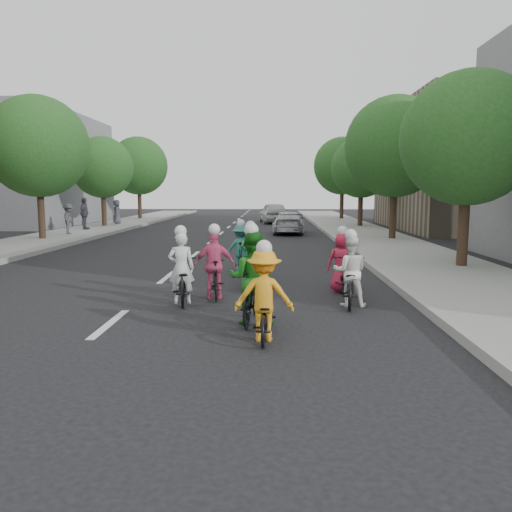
{
  "coord_description": "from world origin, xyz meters",
  "views": [
    {
      "loc": [
        2.97,
        -8.79,
        2.41
      ],
      "look_at": [
        2.62,
        2.05,
        1.0
      ],
      "focal_mm": 35.0,
      "sensor_mm": 36.0,
      "label": 1
    }
  ],
  "objects_px": {
    "cyclist_2": "(264,303)",
    "spectator_1": "(84,214)",
    "cyclist_0": "(182,277)",
    "cyclist_1": "(251,286)",
    "spectator_0": "(69,219)",
    "cyclist_7": "(241,252)",
    "follow_car_lead": "(289,223)",
    "cyclist_5": "(251,262)",
    "follow_car_trail": "(273,213)",
    "cyclist_4": "(341,269)",
    "cyclist_3": "(215,271)",
    "spectator_2": "(117,212)",
    "cyclist_6": "(350,278)"
  },
  "relations": [
    {
      "from": "cyclist_2",
      "to": "spectator_1",
      "type": "bearing_deg",
      "value": -61.35
    },
    {
      "from": "cyclist_0",
      "to": "cyclist_1",
      "type": "bearing_deg",
      "value": 123.65
    },
    {
      "from": "spectator_0",
      "to": "cyclist_7",
      "type": "bearing_deg",
      "value": -150.14
    },
    {
      "from": "follow_car_lead",
      "to": "spectator_1",
      "type": "bearing_deg",
      "value": -1.09
    },
    {
      "from": "cyclist_5",
      "to": "follow_car_trail",
      "type": "distance_m",
      "value": 25.74
    },
    {
      "from": "follow_car_lead",
      "to": "follow_car_trail",
      "type": "xyz_separation_m",
      "value": [
        -0.85,
        9.69,
        0.16
      ]
    },
    {
      "from": "cyclist_5",
      "to": "follow_car_lead",
      "type": "height_order",
      "value": "cyclist_5"
    },
    {
      "from": "cyclist_1",
      "to": "cyclist_5",
      "type": "xyz_separation_m",
      "value": [
        -0.17,
        3.72,
        -0.09
      ]
    },
    {
      "from": "cyclist_4",
      "to": "cyclist_3",
      "type": "bearing_deg",
      "value": 19.19
    },
    {
      "from": "cyclist_1",
      "to": "cyclist_4",
      "type": "height_order",
      "value": "cyclist_1"
    },
    {
      "from": "cyclist_7",
      "to": "spectator_2",
      "type": "distance_m",
      "value": 22.23
    },
    {
      "from": "cyclist_7",
      "to": "follow_car_trail",
      "type": "height_order",
      "value": "cyclist_7"
    },
    {
      "from": "cyclist_3",
      "to": "cyclist_6",
      "type": "relative_size",
      "value": 0.88
    },
    {
      "from": "cyclist_6",
      "to": "cyclist_5",
      "type": "bearing_deg",
      "value": -36.69
    },
    {
      "from": "cyclist_1",
      "to": "cyclist_6",
      "type": "relative_size",
      "value": 0.96
    },
    {
      "from": "cyclist_1",
      "to": "follow_car_lead",
      "type": "distance_m",
      "value": 19.81
    },
    {
      "from": "cyclist_2",
      "to": "spectator_1",
      "type": "height_order",
      "value": "spectator_1"
    },
    {
      "from": "cyclist_1",
      "to": "cyclist_3",
      "type": "xyz_separation_m",
      "value": [
        -0.91,
        2.12,
        -0.08
      ]
    },
    {
      "from": "follow_car_trail",
      "to": "cyclist_3",
      "type": "bearing_deg",
      "value": 79.53
    },
    {
      "from": "cyclist_2",
      "to": "spectator_2",
      "type": "relative_size",
      "value": 0.98
    },
    {
      "from": "follow_car_lead",
      "to": "spectator_1",
      "type": "distance_m",
      "value": 12.16
    },
    {
      "from": "follow_car_lead",
      "to": "spectator_0",
      "type": "distance_m",
      "value": 12.05
    },
    {
      "from": "follow_car_lead",
      "to": "cyclist_3",
      "type": "bearing_deg",
      "value": 85.15
    },
    {
      "from": "cyclist_2",
      "to": "cyclist_3",
      "type": "xyz_separation_m",
      "value": [
        -1.16,
        3.13,
        0.02
      ]
    },
    {
      "from": "spectator_2",
      "to": "follow_car_lead",
      "type": "bearing_deg",
      "value": -127.65
    },
    {
      "from": "cyclist_5",
      "to": "follow_car_lead",
      "type": "xyz_separation_m",
      "value": [
        1.47,
        16.04,
        0.02
      ]
    },
    {
      "from": "cyclist_0",
      "to": "cyclist_7",
      "type": "bearing_deg",
      "value": -113.62
    },
    {
      "from": "follow_car_lead",
      "to": "spectator_0",
      "type": "xyz_separation_m",
      "value": [
        -11.79,
        -2.45,
        0.33
      ]
    },
    {
      "from": "spectator_0",
      "to": "spectator_1",
      "type": "relative_size",
      "value": 0.85
    },
    {
      "from": "cyclist_7",
      "to": "cyclist_0",
      "type": "bearing_deg",
      "value": 76.08
    },
    {
      "from": "cyclist_4",
      "to": "cyclist_1",
      "type": "bearing_deg",
      "value": 58.26
    },
    {
      "from": "cyclist_3",
      "to": "spectator_2",
      "type": "height_order",
      "value": "spectator_2"
    },
    {
      "from": "cyclist_0",
      "to": "follow_car_trail",
      "type": "distance_m",
      "value": 27.83
    },
    {
      "from": "spectator_0",
      "to": "cyclist_5",
      "type": "bearing_deg",
      "value": -153.6
    },
    {
      "from": "cyclist_0",
      "to": "spectator_1",
      "type": "bearing_deg",
      "value": -73.09
    },
    {
      "from": "cyclist_4",
      "to": "spectator_1",
      "type": "bearing_deg",
      "value": -51.17
    },
    {
      "from": "follow_car_trail",
      "to": "spectator_2",
      "type": "distance_m",
      "value": 11.59
    },
    {
      "from": "cyclist_6",
      "to": "cyclist_7",
      "type": "height_order",
      "value": "cyclist_6"
    },
    {
      "from": "cyclist_5",
      "to": "cyclist_7",
      "type": "height_order",
      "value": "cyclist_5"
    },
    {
      "from": "cyclist_1",
      "to": "follow_car_lead",
      "type": "bearing_deg",
      "value": -86.46
    },
    {
      "from": "cyclist_0",
      "to": "cyclist_5",
      "type": "bearing_deg",
      "value": -134.13
    },
    {
      "from": "follow_car_trail",
      "to": "cyclist_0",
      "type": "bearing_deg",
      "value": 78.2
    },
    {
      "from": "spectator_1",
      "to": "cyclist_3",
      "type": "bearing_deg",
      "value": -152.06
    },
    {
      "from": "spectator_2",
      "to": "spectator_0",
      "type": "bearing_deg",
      "value": 168.79
    },
    {
      "from": "cyclist_1",
      "to": "cyclist_6",
      "type": "xyz_separation_m",
      "value": [
        2.02,
        1.55,
        -0.12
      ]
    },
    {
      "from": "follow_car_trail",
      "to": "cyclist_5",
      "type": "bearing_deg",
      "value": 81.0
    },
    {
      "from": "cyclist_4",
      "to": "spectator_2",
      "type": "height_order",
      "value": "spectator_2"
    },
    {
      "from": "cyclist_1",
      "to": "cyclist_2",
      "type": "bearing_deg",
      "value": 111.04
    },
    {
      "from": "cyclist_0",
      "to": "cyclist_6",
      "type": "height_order",
      "value": "cyclist_0"
    },
    {
      "from": "cyclist_5",
      "to": "spectator_1",
      "type": "distance_m",
      "value": 19.87
    }
  ]
}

